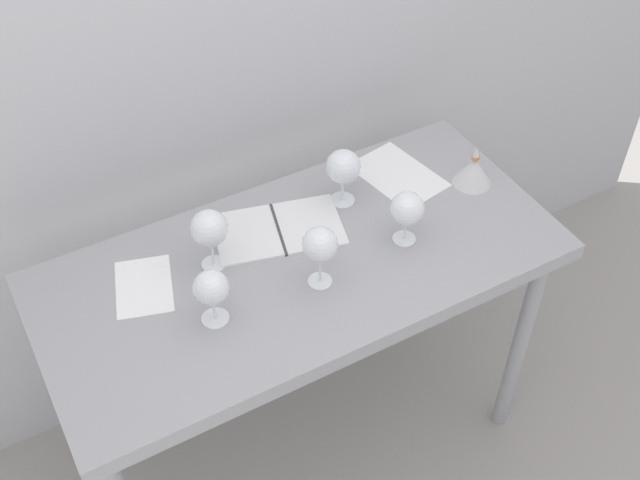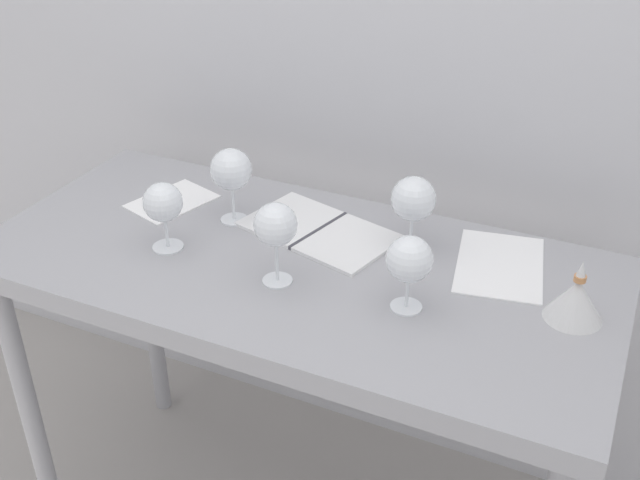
# 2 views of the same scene
# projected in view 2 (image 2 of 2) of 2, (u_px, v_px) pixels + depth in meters

# --- Properties ---
(back_wall) EXTENTS (3.80, 0.04, 2.60)m
(back_wall) POSITION_uv_depth(u_px,v_px,m) (382.00, 22.00, 1.86)
(back_wall) COLOR #BCBCC1
(back_wall) RESTS_ON ground_plane
(steel_counter) EXTENTS (1.40, 0.65, 0.90)m
(steel_counter) POSITION_uv_depth(u_px,v_px,m) (295.00, 299.00, 1.73)
(steel_counter) COLOR #9B9BA0
(steel_counter) RESTS_ON ground_plane
(wine_glass_far_left) EXTENTS (0.10, 0.10, 0.18)m
(wine_glass_far_left) POSITION_uv_depth(u_px,v_px,m) (231.00, 171.00, 1.76)
(wine_glass_far_left) COLOR white
(wine_glass_far_left) RESTS_ON steel_counter
(wine_glass_near_right) EXTENTS (0.09, 0.09, 0.16)m
(wine_glass_near_right) POSITION_uv_depth(u_px,v_px,m) (409.00, 261.00, 1.46)
(wine_glass_near_right) COLOR white
(wine_glass_near_right) RESTS_ON steel_counter
(wine_glass_near_left) EXTENTS (0.09, 0.09, 0.16)m
(wine_glass_near_left) POSITION_uv_depth(u_px,v_px,m) (163.00, 204.00, 1.66)
(wine_glass_near_left) COLOR white
(wine_glass_near_left) RESTS_ON steel_counter
(wine_glass_far_right) EXTENTS (0.10, 0.10, 0.17)m
(wine_glass_far_right) POSITION_uv_depth(u_px,v_px,m) (413.00, 200.00, 1.65)
(wine_glass_far_right) COLOR white
(wine_glass_far_right) RESTS_ON steel_counter
(wine_glass_near_center) EXTENTS (0.09, 0.09, 0.18)m
(wine_glass_near_center) POSITION_uv_depth(u_px,v_px,m) (276.00, 226.00, 1.53)
(wine_glass_near_center) COLOR white
(wine_glass_near_center) RESTS_ON steel_counter
(open_notebook) EXTENTS (0.39, 0.29, 0.01)m
(open_notebook) POSITION_uv_depth(u_px,v_px,m) (319.00, 231.00, 1.77)
(open_notebook) COLOR white
(open_notebook) RESTS_ON steel_counter
(tasting_sheet_upper) EXTENTS (0.23, 0.29, 0.00)m
(tasting_sheet_upper) POSITION_uv_depth(u_px,v_px,m) (500.00, 265.00, 1.65)
(tasting_sheet_upper) COLOR white
(tasting_sheet_upper) RESTS_ON steel_counter
(tasting_sheet_lower) EXTENTS (0.20, 0.23, 0.00)m
(tasting_sheet_lower) POSITION_uv_depth(u_px,v_px,m) (172.00, 201.00, 1.90)
(tasting_sheet_lower) COLOR white
(tasting_sheet_lower) RESTS_ON steel_counter
(decanter_funnel) EXTENTS (0.11, 0.11, 0.13)m
(decanter_funnel) POSITION_uv_depth(u_px,v_px,m) (576.00, 299.00, 1.47)
(decanter_funnel) COLOR silver
(decanter_funnel) RESTS_ON steel_counter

